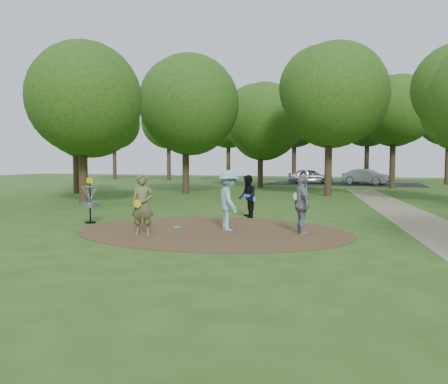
% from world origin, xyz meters
% --- Properties ---
extents(ground, '(100.00, 100.00, 0.00)m').
position_xyz_m(ground, '(0.00, 0.00, 0.00)').
color(ground, '#2D5119').
rests_on(ground, ground).
extents(dirt_clearing, '(8.40, 8.40, 0.02)m').
position_xyz_m(dirt_clearing, '(0.00, 0.00, 0.01)').
color(dirt_clearing, '#47301C').
rests_on(dirt_clearing, ground).
extents(footpath, '(7.55, 39.89, 0.01)m').
position_xyz_m(footpath, '(6.50, 2.00, 0.01)').
color(footpath, '#8C7A5B').
rests_on(footpath, ground).
extents(parking_lot, '(14.00, 8.00, 0.01)m').
position_xyz_m(parking_lot, '(2.00, 30.00, 0.00)').
color(parking_lot, black).
rests_on(parking_lot, ground).
extents(player_observer_with_disc, '(0.74, 0.61, 1.74)m').
position_xyz_m(player_observer_with_disc, '(-1.58, -1.31, 0.87)').
color(player_observer_with_disc, '#656B3E').
rests_on(player_observer_with_disc, ground).
extents(player_throwing_with_disc, '(1.31, 1.36, 1.83)m').
position_xyz_m(player_throwing_with_disc, '(0.48, 0.23, 0.92)').
color(player_throwing_with_disc, '#89C2CD').
rests_on(player_throwing_with_disc, ground).
extents(player_walking_with_disc, '(0.90, 0.97, 1.60)m').
position_xyz_m(player_walking_with_disc, '(0.19, 3.37, 0.80)').
color(player_walking_with_disc, black).
rests_on(player_walking_with_disc, ground).
extents(player_waiting_with_disc, '(0.86, 1.09, 1.73)m').
position_xyz_m(player_waiting_with_disc, '(2.68, 0.24, 0.86)').
color(player_waiting_with_disc, gray).
rests_on(player_waiting_with_disc, ground).
extents(disc_ground_cyan, '(0.22, 0.22, 0.02)m').
position_xyz_m(disc_ground_cyan, '(-1.22, 0.22, 0.03)').
color(disc_ground_cyan, '#1CA4E1').
rests_on(disc_ground_cyan, dirt_clearing).
extents(disc_ground_blue, '(0.22, 0.22, 0.02)m').
position_xyz_m(disc_ground_blue, '(0.61, -0.01, 0.03)').
color(disc_ground_blue, blue).
rests_on(disc_ground_blue, dirt_clearing).
extents(disc_ground_red, '(0.22, 0.22, 0.02)m').
position_xyz_m(disc_ground_red, '(-1.15, 2.19, 0.03)').
color(disc_ground_red, red).
rests_on(disc_ground_red, dirt_clearing).
extents(car_left, '(4.48, 2.88, 1.42)m').
position_xyz_m(car_left, '(-0.99, 29.43, 0.71)').
color(car_left, '#A9ABB1').
rests_on(car_left, ground).
extents(car_right, '(4.51, 3.08, 1.41)m').
position_xyz_m(car_right, '(4.06, 29.80, 0.70)').
color(car_right, '#B4B6BC').
rests_on(car_right, ground).
extents(disc_golf_basket, '(0.63, 0.63, 1.54)m').
position_xyz_m(disc_golf_basket, '(-4.50, 0.30, 0.87)').
color(disc_golf_basket, black).
rests_on(disc_golf_basket, ground).
extents(tree_ring, '(37.16, 45.44, 8.95)m').
position_xyz_m(tree_ring, '(2.26, 8.70, 5.27)').
color(tree_ring, '#332316').
rests_on(tree_ring, ground).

